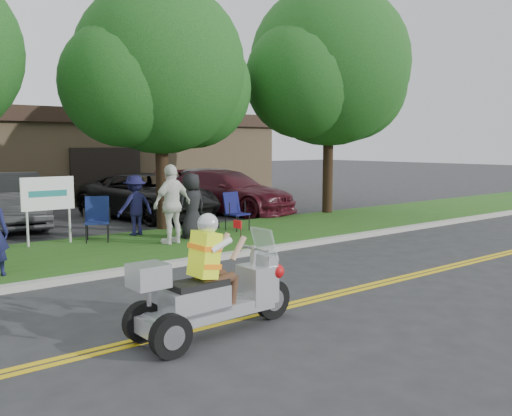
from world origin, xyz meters
TOP-DOWN VIEW (x-y plane):
  - ground at (0.00, 0.00)m, footprint 120.00×120.00m
  - centerline_near at (0.00, -0.58)m, footprint 60.00×0.10m
  - centerline_far at (0.00, -0.42)m, footprint 60.00×0.10m
  - curb at (0.00, 3.05)m, footprint 60.00×0.25m
  - grass_verge at (0.00, 5.20)m, footprint 60.00×4.00m
  - commercial_building at (2.00, 18.98)m, footprint 18.00×8.20m
  - tree_mid at (0.55, 7.23)m, footprint 5.88×4.80m
  - tree_right at (7.06, 7.03)m, footprint 6.86×5.60m
  - business_sign at (-2.90, 6.60)m, footprint 1.25×0.06m
  - trike_scooter at (-3.09, -0.86)m, footprint 2.50×0.84m
  - lawn_chair_a at (-1.77, 6.40)m, footprint 0.78×0.80m
  - lawn_chair_b at (1.98, 5.71)m, footprint 0.63×0.65m
  - spectator_adult_right at (-0.45, 4.92)m, footprint 1.22×0.73m
  - spectator_chair_a at (-0.63, 6.63)m, footprint 1.10×0.72m
  - spectator_chair_b at (0.32, 5.30)m, footprint 0.87×0.61m
  - parked_car_left at (-2.76, 10.85)m, footprint 2.45×5.22m
  - parked_car_mid at (1.50, 10.15)m, footprint 3.66×5.96m
  - parked_car_right at (4.42, 9.64)m, footprint 3.83×5.88m
  - parked_car_far_right at (4.79, 10.90)m, footprint 2.59×5.26m

SIDE VIEW (x-z plane):
  - ground at x=0.00m, z-range 0.00..0.00m
  - centerline_near at x=0.00m, z-range 0.00..0.01m
  - centerline_far at x=0.00m, z-range 0.00..0.01m
  - grass_verge at x=0.00m, z-range 0.01..0.11m
  - curb at x=0.00m, z-range 0.00..0.12m
  - trike_scooter at x=-3.09m, z-range -0.25..1.39m
  - lawn_chair_b at x=1.98m, z-range 0.17..1.25m
  - lawn_chair_a at x=-1.77m, z-range 0.17..1.29m
  - parked_car_mid at x=1.50m, z-range 0.00..1.54m
  - parked_car_right at x=4.42m, z-range 0.00..1.58m
  - parked_car_left at x=-2.76m, z-range 0.00..1.65m
  - parked_car_far_right at x=4.79m, z-range 0.00..1.73m
  - spectator_chair_a at x=-0.63m, z-range 0.10..1.71m
  - spectator_chair_b at x=0.32m, z-range 0.10..1.80m
  - spectator_adult_right at x=-0.45m, z-range 0.10..2.05m
  - business_sign at x=-2.90m, z-range 0.38..2.13m
  - commercial_building at x=2.00m, z-range 0.01..4.01m
  - tree_mid at x=0.55m, z-range 0.91..7.96m
  - tree_right at x=7.06m, z-range 0.99..9.06m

